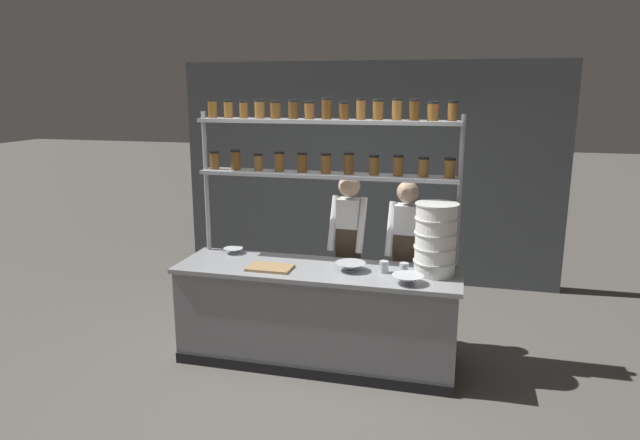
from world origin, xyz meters
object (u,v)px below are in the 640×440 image
Objects in this scene: spice_shelf_unit at (327,151)px; prep_bowl_center_back at (233,251)px; chef_center at (406,252)px; cutting_board at (270,268)px; serving_cup_by_board at (404,269)px; chef_left at (348,246)px; prep_bowl_center_front at (351,267)px; prep_bowl_near_left at (408,279)px; container_stack at (436,239)px; serving_cup_front at (384,267)px.

spice_shelf_unit reaches higher than prep_bowl_center_back.
chef_center reaches higher than cutting_board.
spice_shelf_unit is 1.29m from serving_cup_by_board.
prep_bowl_center_back is 1.90× the size of serving_cup_by_board.
prep_bowl_center_front is (0.14, -0.57, -0.03)m from chef_left.
cutting_board is 0.65m from prep_bowl_center_back.
cutting_board is (-0.58, -0.71, -0.05)m from chef_left.
serving_cup_by_board is at bearing 103.36° from prep_bowl_near_left.
serving_cup_by_board is at bearing 7.45° from cutting_board.
spice_shelf_unit is 9.29× the size of prep_bowl_near_left.
container_stack is at bearing 12.91° from serving_cup_by_board.
prep_bowl_center_front is 0.48m from serving_cup_by_board.
chef_left reaches higher than serving_cup_front.
serving_cup_front reaches higher than prep_bowl_center_back.
prep_bowl_center_back reaches higher than cutting_board.
chef_center is 4.15× the size of cutting_board.
serving_cup_front reaches higher than prep_bowl_near_left.
container_stack is 1.60× the size of cutting_board.
serving_cup_front reaches higher than cutting_board.
chef_center is 15.48× the size of serving_cup_front.
spice_shelf_unit reaches higher than serving_cup_front.
prep_bowl_near_left is (0.10, -0.81, -0.00)m from chef_center.
serving_cup_by_board is (0.78, -0.31, -0.98)m from spice_shelf_unit.
chef_center reaches higher than container_stack.
chef_left reaches higher than prep_bowl_near_left.
spice_shelf_unit is at bearing 146.68° from prep_bowl_near_left.
prep_bowl_near_left is at bearing -45.78° from chef_left.
spice_shelf_unit is 1.50× the size of chef_center.
cutting_board is 1.45× the size of prep_bowl_center_front.
chef_center is at bearing 32.29° from cutting_board.
spice_shelf_unit is 1.09m from prep_bowl_center_front.
prep_bowl_center_back is (-1.24, 0.25, -0.01)m from prep_bowl_center_front.
prep_bowl_near_left reaches higher than cutting_board.
chef_center is (0.57, 0.01, -0.03)m from chef_left.
serving_cup_front is at bearing -178.71° from serving_cup_by_board.
chef_left is 0.83m from serving_cup_by_board.
prep_bowl_center_back is (-1.78, 0.48, -0.01)m from prep_bowl_near_left.
chef_left is at bearing 150.38° from container_stack.
chef_center is 1.36m from cutting_board.
prep_bowl_center_back is at bearing -163.85° from chef_center.
serving_cup_by_board is at bearing 1.29° from serving_cup_front.
chef_center is 0.57m from serving_cup_by_board.
serving_cup_front reaches higher than serving_cup_by_board.
serving_cup_by_board is at bearing -38.00° from chef_left.
container_stack is 0.79m from prep_bowl_center_front.
chef_left is at bearing 16.28° from prep_bowl_center_back.
spice_shelf_unit is 23.23× the size of serving_cup_front.
spice_shelf_unit reaches higher than prep_bowl_center_front.
chef_center is at bearing 53.79° from prep_bowl_center_front.
spice_shelf_unit is at bearing 158.48° from serving_cup_by_board.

